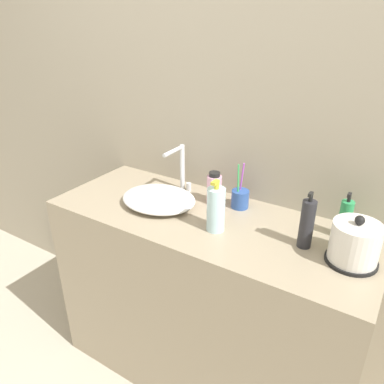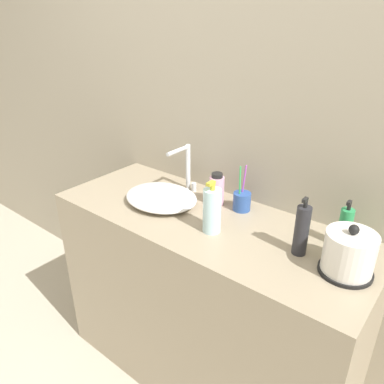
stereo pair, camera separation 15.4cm
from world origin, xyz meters
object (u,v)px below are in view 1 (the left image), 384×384
object	(u,v)px
toothbrush_cup	(240,198)
hand_cream_bottle	(307,224)
faucet	(181,166)
mouthwash_bottle	(216,209)
shampoo_bottle	(214,189)
lotion_bottle	(345,219)
electric_kettle	(354,245)

from	to	relation	value
toothbrush_cup	hand_cream_bottle	world-z (taller)	hand_cream_bottle
faucet	mouthwash_bottle	world-z (taller)	faucet
toothbrush_cup	hand_cream_bottle	distance (m)	0.37
faucet	hand_cream_bottle	size ratio (longest dim) A/B	1.02
faucet	shampoo_bottle	xyz separation A→B (m)	(0.19, -0.03, -0.06)
lotion_bottle	mouthwash_bottle	size ratio (longest dim) A/B	0.87
faucet	mouthwash_bottle	bearing A→B (deg)	-35.86
shampoo_bottle	mouthwash_bottle	distance (m)	0.23
mouthwash_bottle	hand_cream_bottle	xyz separation A→B (m)	(0.33, 0.07, 0.00)
faucet	hand_cream_bottle	xyz separation A→B (m)	(0.64, -0.15, -0.03)
lotion_bottle	hand_cream_bottle	world-z (taller)	hand_cream_bottle
mouthwash_bottle	toothbrush_cup	bearing A→B (deg)	90.64
electric_kettle	mouthwash_bottle	xyz separation A→B (m)	(-0.49, -0.06, 0.02)
lotion_bottle	shampoo_bottle	xyz separation A→B (m)	(-0.55, -0.02, -0.01)
toothbrush_cup	hand_cream_bottle	bearing A→B (deg)	-24.42
electric_kettle	shampoo_bottle	xyz separation A→B (m)	(-0.61, 0.13, 0.00)
shampoo_bottle	hand_cream_bottle	size ratio (longest dim) A/B	0.67
mouthwash_bottle	hand_cream_bottle	distance (m)	0.34
faucet	electric_kettle	bearing A→B (deg)	-11.36
faucet	electric_kettle	world-z (taller)	faucet
toothbrush_cup	shampoo_bottle	bearing A→B (deg)	-168.42
hand_cream_bottle	toothbrush_cup	bearing A→B (deg)	155.58
hand_cream_bottle	electric_kettle	bearing A→B (deg)	-3.09
mouthwash_bottle	hand_cream_bottle	bearing A→B (deg)	12.46
toothbrush_cup	lotion_bottle	bearing A→B (deg)	-1.01
faucet	toothbrush_cup	xyz separation A→B (m)	(0.31, -0.00, -0.08)
electric_kettle	lotion_bottle	xyz separation A→B (m)	(-0.06, 0.15, 0.01)
toothbrush_cup	lotion_bottle	xyz separation A→B (m)	(0.43, -0.01, 0.03)
electric_kettle	hand_cream_bottle	xyz separation A→B (m)	(-0.17, 0.01, 0.03)
toothbrush_cup	electric_kettle	bearing A→B (deg)	-17.76
toothbrush_cup	faucet	bearing A→B (deg)	179.46
hand_cream_bottle	lotion_bottle	bearing A→B (deg)	54.31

